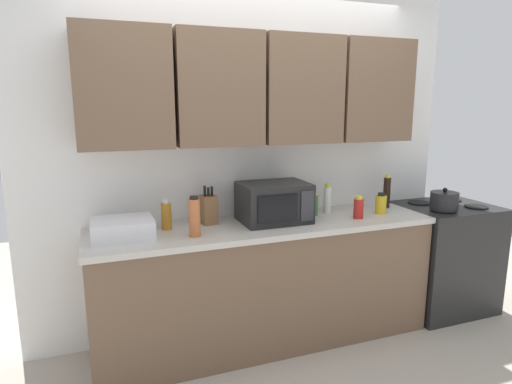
{
  "coord_description": "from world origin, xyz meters",
  "views": [
    {
      "loc": [
        -1.11,
        -3.07,
        1.73
      ],
      "look_at": [
        -0.06,
        -0.25,
        1.12
      ],
      "focal_mm": 30.58,
      "sensor_mm": 36.0,
      "label": 1
    }
  ],
  "objects_px": {
    "bottle_spice_jar": "(195,217)",
    "knife_block": "(208,209)",
    "stove_range": "(442,257)",
    "kettle": "(444,201)",
    "microwave": "(274,202)",
    "bottle_green_oil": "(313,204)",
    "bottle_yellow_mustard": "(381,204)",
    "bottle_white_jar": "(327,199)",
    "bottle_amber_vinegar": "(166,216)",
    "bottle_red_sauce": "(358,208)",
    "bottle_soy_dark": "(387,192)",
    "dish_rack": "(122,229)"
  },
  "relations": [
    {
      "from": "bottle_spice_jar",
      "to": "knife_block",
      "type": "bearing_deg",
      "value": 59.55
    },
    {
      "from": "stove_range",
      "to": "kettle",
      "type": "relative_size",
      "value": 4.29
    },
    {
      "from": "microwave",
      "to": "bottle_green_oil",
      "type": "relative_size",
      "value": 2.76
    },
    {
      "from": "knife_block",
      "to": "bottle_yellow_mustard",
      "type": "relative_size",
      "value": 1.7
    },
    {
      "from": "bottle_white_jar",
      "to": "bottle_amber_vinegar",
      "type": "distance_m",
      "value": 1.24
    },
    {
      "from": "bottle_yellow_mustard",
      "to": "bottle_red_sauce",
      "type": "bearing_deg",
      "value": -165.15
    },
    {
      "from": "bottle_red_sauce",
      "to": "bottle_amber_vinegar",
      "type": "relative_size",
      "value": 0.82
    },
    {
      "from": "bottle_soy_dark",
      "to": "bottle_amber_vinegar",
      "type": "height_order",
      "value": "bottle_soy_dark"
    },
    {
      "from": "bottle_yellow_mustard",
      "to": "microwave",
      "type": "bearing_deg",
      "value": 174.9
    },
    {
      "from": "bottle_yellow_mustard",
      "to": "bottle_white_jar",
      "type": "xyz_separation_m",
      "value": [
        -0.37,
        0.17,
        0.03
      ]
    },
    {
      "from": "kettle",
      "to": "bottle_spice_jar",
      "type": "relative_size",
      "value": 0.81
    },
    {
      "from": "kettle",
      "to": "bottle_soy_dark",
      "type": "height_order",
      "value": "bottle_soy_dark"
    },
    {
      "from": "stove_range",
      "to": "knife_block",
      "type": "bearing_deg",
      "value": 175.53
    },
    {
      "from": "dish_rack",
      "to": "bottle_spice_jar",
      "type": "bearing_deg",
      "value": -17.08
    },
    {
      "from": "microwave",
      "to": "bottle_soy_dark",
      "type": "relative_size",
      "value": 1.76
    },
    {
      "from": "knife_block",
      "to": "bottle_green_oil",
      "type": "bearing_deg",
      "value": -2.8
    },
    {
      "from": "bottle_green_oil",
      "to": "bottle_soy_dark",
      "type": "bearing_deg",
      "value": 0.21
    },
    {
      "from": "bottle_yellow_mustard",
      "to": "bottle_soy_dark",
      "type": "bearing_deg",
      "value": 42.49
    },
    {
      "from": "microwave",
      "to": "bottle_soy_dark",
      "type": "xyz_separation_m",
      "value": [
        1.02,
        0.07,
        -0.01
      ]
    },
    {
      "from": "stove_range",
      "to": "bottle_soy_dark",
      "type": "xyz_separation_m",
      "value": [
        -0.52,
        0.12,
        0.58
      ]
    },
    {
      "from": "dish_rack",
      "to": "bottle_yellow_mustard",
      "type": "bearing_deg",
      "value": -1.48
    },
    {
      "from": "microwave",
      "to": "bottle_spice_jar",
      "type": "distance_m",
      "value": 0.63
    },
    {
      "from": "dish_rack",
      "to": "bottle_soy_dark",
      "type": "bearing_deg",
      "value": 2.75
    },
    {
      "from": "kettle",
      "to": "microwave",
      "type": "xyz_separation_m",
      "value": [
        -1.37,
        0.19,
        0.06
      ]
    },
    {
      "from": "microwave",
      "to": "bottle_white_jar",
      "type": "xyz_separation_m",
      "value": [
        0.49,
        0.09,
        -0.03
      ]
    },
    {
      "from": "microwave",
      "to": "knife_block",
      "type": "relative_size",
      "value": 1.75
    },
    {
      "from": "dish_rack",
      "to": "bottle_green_oil",
      "type": "distance_m",
      "value": 1.4
    },
    {
      "from": "microwave",
      "to": "bottle_green_oil",
      "type": "height_order",
      "value": "microwave"
    },
    {
      "from": "stove_range",
      "to": "knife_block",
      "type": "distance_m",
      "value": 2.08
    },
    {
      "from": "bottle_white_jar",
      "to": "dish_rack",
      "type": "bearing_deg",
      "value": -175.58
    },
    {
      "from": "dish_rack",
      "to": "bottle_spice_jar",
      "type": "xyz_separation_m",
      "value": [
        0.43,
        -0.13,
        0.07
      ]
    },
    {
      "from": "microwave",
      "to": "dish_rack",
      "type": "height_order",
      "value": "microwave"
    },
    {
      "from": "dish_rack",
      "to": "bottle_green_oil",
      "type": "bearing_deg",
      "value": 3.97
    },
    {
      "from": "dish_rack",
      "to": "bottle_white_jar",
      "type": "height_order",
      "value": "bottle_white_jar"
    },
    {
      "from": "stove_range",
      "to": "bottle_white_jar",
      "type": "height_order",
      "value": "bottle_white_jar"
    },
    {
      "from": "bottle_green_oil",
      "to": "bottle_soy_dark",
      "type": "distance_m",
      "value": 0.68
    },
    {
      "from": "microwave",
      "to": "bottle_amber_vinegar",
      "type": "distance_m",
      "value": 0.76
    },
    {
      "from": "dish_rack",
      "to": "bottle_red_sauce",
      "type": "relative_size",
      "value": 2.25
    },
    {
      "from": "stove_range",
      "to": "bottle_white_jar",
      "type": "bearing_deg",
      "value": 172.52
    },
    {
      "from": "bottle_soy_dark",
      "to": "kettle",
      "type": "bearing_deg",
      "value": -36.5
    },
    {
      "from": "bottle_white_jar",
      "to": "bottle_spice_jar",
      "type": "xyz_separation_m",
      "value": [
        -1.1,
        -0.25,
        0.02
      ]
    },
    {
      "from": "microwave",
      "to": "bottle_yellow_mustard",
      "type": "height_order",
      "value": "microwave"
    },
    {
      "from": "knife_block",
      "to": "bottle_red_sauce",
      "type": "relative_size",
      "value": 1.63
    },
    {
      "from": "bottle_green_oil",
      "to": "bottle_red_sauce",
      "type": "relative_size",
      "value": 1.03
    },
    {
      "from": "bottle_amber_vinegar",
      "to": "bottle_green_oil",
      "type": "bearing_deg",
      "value": 0.12
    },
    {
      "from": "knife_block",
      "to": "bottle_soy_dark",
      "type": "distance_m",
      "value": 1.48
    },
    {
      "from": "dish_rack",
      "to": "bottle_white_jar",
      "type": "relative_size",
      "value": 1.68
    },
    {
      "from": "microwave",
      "to": "bottle_amber_vinegar",
      "type": "xyz_separation_m",
      "value": [
        -0.76,
        0.07,
        -0.05
      ]
    },
    {
      "from": "microwave",
      "to": "bottle_spice_jar",
      "type": "xyz_separation_m",
      "value": [
        -0.61,
        -0.16,
        -0.01
      ]
    },
    {
      "from": "knife_block",
      "to": "bottle_spice_jar",
      "type": "height_order",
      "value": "knife_block"
    }
  ]
}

